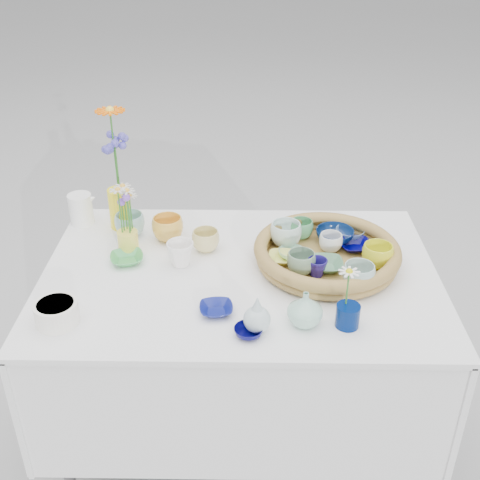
{
  "coord_description": "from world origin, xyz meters",
  "views": [
    {
      "loc": [
        0.02,
        -1.61,
        1.81
      ],
      "look_at": [
        0.0,
        0.02,
        0.87
      ],
      "focal_mm": 45.0,
      "sensor_mm": 36.0,
      "label": 1
    }
  ],
  "objects_px": {
    "display_table": "(240,439)",
    "wicker_tray": "(327,254)",
    "bud_vase_seafoam": "(305,309)",
    "tall_vase_yellow": "(120,208)"
  },
  "relations": [
    {
      "from": "display_table",
      "to": "tall_vase_yellow",
      "type": "bearing_deg",
      "value": 145.8
    },
    {
      "from": "display_table",
      "to": "wicker_tray",
      "type": "xyz_separation_m",
      "value": [
        0.28,
        0.05,
        0.8
      ]
    },
    {
      "from": "bud_vase_seafoam",
      "to": "tall_vase_yellow",
      "type": "height_order",
      "value": "tall_vase_yellow"
    },
    {
      "from": "display_table",
      "to": "tall_vase_yellow",
      "type": "height_order",
      "value": "tall_vase_yellow"
    },
    {
      "from": "wicker_tray",
      "to": "display_table",
      "type": "bearing_deg",
      "value": -169.88
    },
    {
      "from": "display_table",
      "to": "wicker_tray",
      "type": "distance_m",
      "value": 0.85
    },
    {
      "from": "display_table",
      "to": "wicker_tray",
      "type": "relative_size",
      "value": 2.66
    },
    {
      "from": "wicker_tray",
      "to": "bud_vase_seafoam",
      "type": "xyz_separation_m",
      "value": [
        -0.1,
        -0.32,
        0.01
      ]
    },
    {
      "from": "display_table",
      "to": "bud_vase_seafoam",
      "type": "xyz_separation_m",
      "value": [
        0.18,
        -0.27,
        0.82
      ]
    },
    {
      "from": "wicker_tray",
      "to": "tall_vase_yellow",
      "type": "distance_m",
      "value": 0.75
    }
  ]
}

